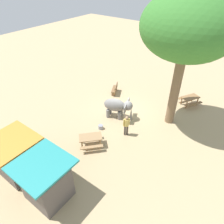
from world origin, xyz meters
name	(u,v)px	position (x,y,z in m)	size (l,w,h in m)	color
ground_plane	(124,112)	(0.00, 0.00, 0.00)	(60.00, 60.00, 0.00)	tan
elephant	(118,106)	(0.07, 0.82, 1.03)	(2.33, 1.78, 1.62)	slate
person_handler	(126,124)	(-1.65, 2.18, 0.95)	(0.32, 0.44, 1.62)	#3F3833
shade_tree_main	(188,28)	(-3.50, -1.15, 6.97)	(5.89, 5.39, 9.13)	brown
wooden_bench	(115,89)	(2.42, -2.09, 0.47)	(0.99, 1.43, 0.88)	brown
picnic_table_near	(91,139)	(-0.35, 4.52, 0.59)	(2.11, 2.11, 0.78)	#9E7A51
picnic_table_far	(190,99)	(-3.93, -4.36, 0.59)	(2.02, 2.03, 0.78)	olive
market_stall_teal	(47,182)	(-1.09, 8.63, 1.14)	(2.50, 2.50, 2.52)	#59514C
market_stall_orange	(17,158)	(1.51, 8.63, 1.14)	(2.50, 2.50, 2.52)	#59514C
feed_bucket	(101,127)	(0.22, 2.78, 0.16)	(0.36, 0.36, 0.32)	gray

